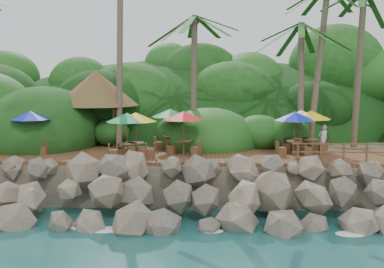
{
  "coord_description": "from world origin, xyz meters",
  "views": [
    {
      "loc": [
        0.94,
        -17.67,
        6.39
      ],
      "look_at": [
        0.0,
        6.0,
        3.4
      ],
      "focal_mm": 41.3,
      "sensor_mm": 36.0,
      "label": 1
    }
  ],
  "objects": [
    {
      "name": "ground",
      "position": [
        0.0,
        0.0,
        0.0
      ],
      "size": [
        140.0,
        140.0,
        0.0
      ],
      "primitive_type": "plane",
      "color": "#19514F",
      "rests_on": "ground"
    },
    {
      "name": "land_base",
      "position": [
        0.0,
        16.0,
        1.05
      ],
      "size": [
        32.0,
        25.2,
        2.1
      ],
      "primitive_type": "cube",
      "color": "gray",
      "rests_on": "ground"
    },
    {
      "name": "jungle_hill",
      "position": [
        0.0,
        23.5,
        0.0
      ],
      "size": [
        44.8,
        28.0,
        15.4
      ],
      "primitive_type": "ellipsoid",
      "color": "#143811",
      "rests_on": "ground"
    },
    {
      "name": "seawall",
      "position": [
        0.0,
        2.0,
        1.15
      ],
      "size": [
        29.0,
        4.0,
        2.3
      ],
      "primitive_type": null,
      "color": "gray",
      "rests_on": "ground"
    },
    {
      "name": "terrace",
      "position": [
        0.0,
        6.0,
        2.2
      ],
      "size": [
        26.0,
        5.0,
        0.2
      ],
      "primitive_type": "cube",
      "color": "brown",
      "rests_on": "land_base"
    },
    {
      "name": "jungle_foliage",
      "position": [
        0.0,
        15.0,
        0.0
      ],
      "size": [
        44.0,
        16.0,
        12.0
      ],
      "primitive_type": null,
      "color": "#143811",
      "rests_on": "ground"
    },
    {
      "name": "foam_line",
      "position": [
        0.0,
        0.3,
        0.03
      ],
      "size": [
        25.2,
        0.8,
        0.06
      ],
      "color": "white",
      "rests_on": "ground"
    },
    {
      "name": "palapa",
      "position": [
        -6.19,
        9.88,
        5.79
      ],
      "size": [
        5.44,
        5.44,
        4.6
      ],
      "color": "brown",
      "rests_on": "ground"
    },
    {
      "name": "dining_clusters",
      "position": [
        -1.01,
        6.08,
        4.25
      ],
      "size": [
        19.05,
        5.24,
        2.35
      ],
      "color": "brown",
      "rests_on": "terrace"
    },
    {
      "name": "railing",
      "position": [
        9.09,
        3.65,
        2.91
      ],
      "size": [
        8.3,
        0.1,
        1.0
      ],
      "color": "brown",
      "rests_on": "terrace"
    },
    {
      "name": "waiter",
      "position": [
        7.24,
        6.77,
        3.08
      ],
      "size": [
        0.66,
        0.54,
        1.55
      ],
      "primitive_type": "imported",
      "rotation": [
        0.0,
        0.0,
        3.49
      ],
      "color": "white",
      "rests_on": "terrace"
    }
  ]
}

